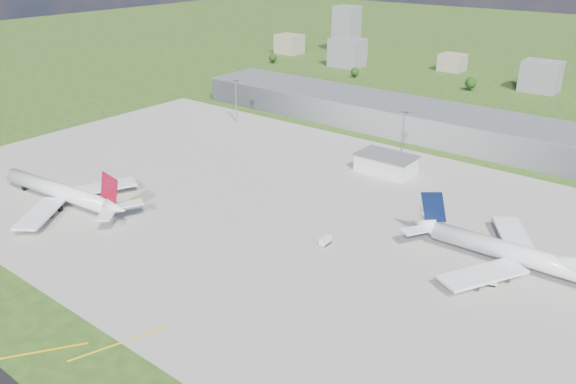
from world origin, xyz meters
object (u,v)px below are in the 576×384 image
Objects in this scene: airliner_red_twin at (63,193)px; van_white_near at (326,241)px; tug_yellow at (135,201)px; van_white_far at (489,282)px; airliner_blue_quad at (529,258)px.

airliner_red_twin is 13.73× the size of van_white_near.
airliner_red_twin is at bearing -149.70° from tug_yellow.
airliner_blue_quad is at bearing 40.55° from van_white_far.
airliner_blue_quad reaches higher than tug_yellow.
van_white_near is at bearing 167.03° from van_white_far.
van_white_near is 56.67m from van_white_far.
van_white_far is (55.74, 10.21, -0.12)m from van_white_near.
airliner_red_twin is at bearing 173.86° from van_white_far.
airliner_blue_quad reaches higher than van_white_near.
van_white_far is (160.05, 49.57, -4.27)m from airliner_red_twin.
airliner_red_twin is 14.14× the size of van_white_far.
van_white_near is at bearing -164.97° from airliner_red_twin.
tug_yellow is at bearing 102.57° from van_white_near.
airliner_blue_quad is at bearing -69.61° from van_white_near.
airliner_red_twin is at bearing 109.38° from van_white_near.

